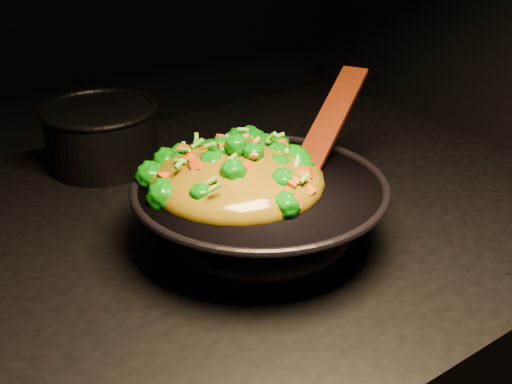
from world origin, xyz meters
TOP-DOWN VIEW (x-y plane):
  - wok at (-0.02, -0.11)m, footprint 0.37×0.37m
  - stir_fry at (-0.05, -0.08)m, footprint 0.33×0.33m
  - spatula at (0.13, -0.08)m, footprint 0.26×0.17m
  - back_pot at (-0.09, 0.30)m, footprint 0.22×0.22m

SIDE VIEW (x-z plane):
  - wok at x=-0.02m, z-range 0.90..1.00m
  - back_pot at x=-0.09m, z-range 0.90..1.02m
  - stir_fry at x=-0.05m, z-range 1.00..1.09m
  - spatula at x=0.13m, z-range 0.99..1.11m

